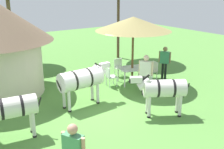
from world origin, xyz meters
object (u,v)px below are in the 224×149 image
at_px(guest_behind_table, 165,60).
at_px(zebra_nearest_camera, 9,109).
at_px(zebra_by_umbrella, 163,89).
at_px(patio_chair_west_end, 119,66).
at_px(shade_umbrella, 133,24).
at_px(guest_beside_umbrella, 146,71).
at_px(patio_chair_near_hut, 147,79).
at_px(zebra_toward_hut, 82,79).
at_px(patio_dining_table, 132,70).
at_px(patio_chair_east_end, 110,75).
at_px(patio_chair_near_lawn, 153,69).

height_order(guest_behind_table, zebra_nearest_camera, guest_behind_table).
distance_m(guest_behind_table, zebra_by_umbrella, 4.02).
bearing_deg(guest_behind_table, patio_chair_west_end, -169.98).
bearing_deg(shade_umbrella, guest_beside_umbrella, -108.54).
relative_size(patio_chair_near_hut, zebra_toward_hut, 0.39).
height_order(shade_umbrella, patio_dining_table, shade_umbrella).
xyz_separation_m(shade_umbrella, zebra_by_umbrella, (-1.23, -3.22, -1.78)).
bearing_deg(zebra_by_umbrella, zebra_nearest_camera, 104.74).
distance_m(patio_chair_east_end, zebra_nearest_camera, 5.33).
bearing_deg(zebra_nearest_camera, patio_chair_west_end, -55.88).
distance_m(shade_umbrella, zebra_toward_hut, 3.69).
xyz_separation_m(shade_umbrella, patio_chair_near_lawn, (1.12, -0.22, -2.25)).
height_order(patio_chair_east_end, guest_behind_table, guest_behind_table).
bearing_deg(guest_beside_umbrella, guest_behind_table, -94.00).
distance_m(guest_beside_umbrella, zebra_toward_hut, 2.70).
relative_size(patio_dining_table, zebra_toward_hut, 0.60).
bearing_deg(patio_chair_east_end, zebra_nearest_camera, -57.25).
bearing_deg(shade_umbrella, zebra_nearest_camera, -162.66).
distance_m(patio_dining_table, guest_beside_umbrella, 1.63).
distance_m(patio_dining_table, patio_chair_near_hut, 1.15).
relative_size(zebra_nearest_camera, zebra_toward_hut, 0.91).
xyz_separation_m(zebra_by_umbrella, zebra_toward_hut, (-1.91, 2.30, 0.07)).
height_order(patio_chair_west_end, guest_beside_umbrella, guest_beside_umbrella).
height_order(patio_chair_west_end, patio_chair_near_lawn, same).
relative_size(patio_chair_near_hut, guest_beside_umbrella, 0.52).
height_order(shade_umbrella, patio_chair_near_lawn, shade_umbrella).
xyz_separation_m(shade_umbrella, zebra_nearest_camera, (-6.02, -1.88, -1.77)).
bearing_deg(guest_beside_umbrella, zebra_toward_hut, 46.87).
bearing_deg(guest_beside_umbrella, zebra_nearest_camera, 63.22).
distance_m(patio_chair_west_end, zebra_by_umbrella, 4.58).
height_order(zebra_nearest_camera, zebra_by_umbrella, zebra_nearest_camera).
height_order(patio_chair_east_end, guest_beside_umbrella, guest_beside_umbrella).
xyz_separation_m(patio_dining_table, patio_chair_west_end, (0.07, 1.14, -0.13)).
xyz_separation_m(patio_chair_east_end, zebra_toward_hut, (-2.01, -1.12, 0.53)).
bearing_deg(zebra_toward_hut, patio_chair_near_lawn, 96.22).
distance_m(guest_behind_table, zebra_nearest_camera, 7.81).
height_order(patio_chair_near_hut, guest_behind_table, guest_behind_table).
xyz_separation_m(guest_beside_umbrella, zebra_nearest_camera, (-5.51, -0.37, -0.04)).
relative_size(shade_umbrella, patio_chair_near_hut, 3.77).
relative_size(patio_chair_near_lawn, zebra_nearest_camera, 0.43).
bearing_deg(guest_behind_table, guest_beside_umbrella, -98.53).
height_order(shade_umbrella, patio_chair_west_end, shade_umbrella).
distance_m(patio_chair_near_lawn, guest_beside_umbrella, 2.14).
relative_size(patio_chair_east_end, zebra_by_umbrella, 0.48).
xyz_separation_m(guest_behind_table, zebra_toward_hut, (-4.79, -0.50, 0.09)).
bearing_deg(patio_chair_west_end, patio_chair_east_end, 41.92).
bearing_deg(guest_behind_table, zebra_nearest_camera, -114.44).
distance_m(shade_umbrella, zebra_nearest_camera, 6.55).
bearing_deg(patio_chair_near_lawn, shade_umbrella, 90.00).
height_order(shade_umbrella, guest_behind_table, shade_umbrella).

